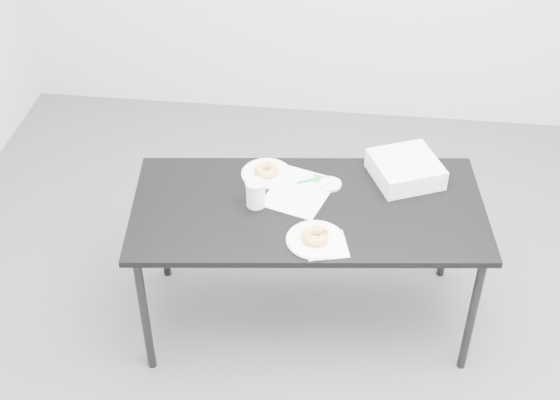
# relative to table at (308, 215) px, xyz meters

# --- Properties ---
(floor) EXTENTS (4.00, 4.00, 0.00)m
(floor) POSITION_rel_table_xyz_m (0.03, -0.17, -0.63)
(floor) COLOR #525257
(floor) RESTS_ON ground
(table) EXTENTS (1.55, 0.86, 0.68)m
(table) POSITION_rel_table_xyz_m (0.00, 0.00, 0.00)
(table) COLOR black
(table) RESTS_ON floor
(scorecard) EXTENTS (0.33, 0.37, 0.00)m
(scorecard) POSITION_rel_table_xyz_m (-0.05, 0.09, 0.05)
(scorecard) COLOR white
(scorecard) RESTS_ON table
(logo_patch) EXTENTS (0.06, 0.06, 0.00)m
(logo_patch) POSITION_rel_table_xyz_m (0.02, 0.19, 0.06)
(logo_patch) COLOR green
(logo_patch) RESTS_ON scorecard
(pen) EXTENTS (0.14, 0.07, 0.01)m
(pen) POSITION_rel_table_xyz_m (0.00, 0.18, 0.06)
(pen) COLOR #0D934E
(pen) RESTS_ON scorecard
(napkin) EXTENTS (0.20, 0.20, 0.00)m
(napkin) POSITION_rel_table_xyz_m (0.09, -0.24, 0.05)
(napkin) COLOR white
(napkin) RESTS_ON table
(plate_near) EXTENTS (0.24, 0.24, 0.01)m
(plate_near) POSITION_rel_table_xyz_m (0.05, -0.22, 0.06)
(plate_near) COLOR white
(plate_near) RESTS_ON napkin
(donut_near) EXTENTS (0.12, 0.12, 0.04)m
(donut_near) POSITION_rel_table_xyz_m (0.05, -0.22, 0.08)
(donut_near) COLOR gold
(donut_near) RESTS_ON plate_near
(plate_far) EXTENTS (0.22, 0.22, 0.01)m
(plate_far) POSITION_rel_table_xyz_m (-0.20, 0.20, 0.05)
(plate_far) COLOR white
(plate_far) RESTS_ON table
(donut_far) EXTENTS (0.12, 0.12, 0.03)m
(donut_far) POSITION_rel_table_xyz_m (-0.20, 0.20, 0.07)
(donut_far) COLOR gold
(donut_far) RESTS_ON plate_far
(coffee_cup) EXTENTS (0.08, 0.08, 0.12)m
(coffee_cup) POSITION_rel_table_xyz_m (-0.22, -0.02, 0.11)
(coffee_cup) COLOR silver
(coffee_cup) RESTS_ON table
(cup_lid) EXTENTS (0.10, 0.10, 0.01)m
(cup_lid) POSITION_rel_table_xyz_m (0.08, 0.15, 0.06)
(cup_lid) COLOR white
(cup_lid) RESTS_ON table
(bakery_box) EXTENTS (0.36, 0.36, 0.09)m
(bakery_box) POSITION_rel_table_xyz_m (0.40, 0.25, 0.10)
(bakery_box) COLOR white
(bakery_box) RESTS_ON table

